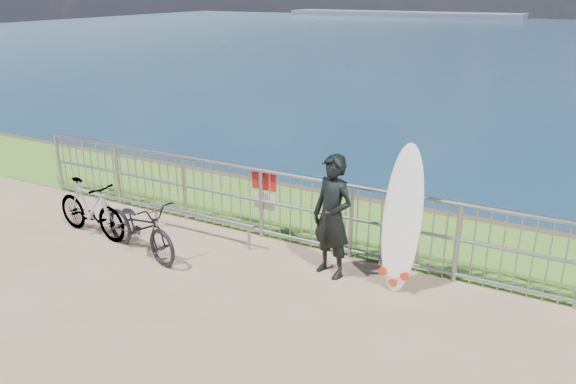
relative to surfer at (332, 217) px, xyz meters
The scene contains 8 objects.
grass_strip 2.14m from the surfer, 119.56° to the left, with size 120.00×120.00×0.00m, color #3E7720.
seascape 153.25m from the surfer, 106.98° to the left, with size 260.00×260.00×5.00m.
railing 1.17m from the surfer, 147.54° to the left, with size 10.06×0.10×1.13m.
surfer is the anchor object (origin of this frame).
surfboard 0.92m from the surfer, ahead, with size 0.52×0.46×1.93m.
bicycle_near 2.85m from the surfer, 164.35° to the right, with size 0.58×1.66×0.87m, color black.
bicycle_far 3.93m from the surfer, behind, with size 0.43×1.53×0.92m, color black.
bike_rack 2.35m from the surfer, behind, with size 1.98×0.05×0.41m.
Camera 1 is at (3.71, -5.36, 3.74)m, focal length 35.00 mm.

